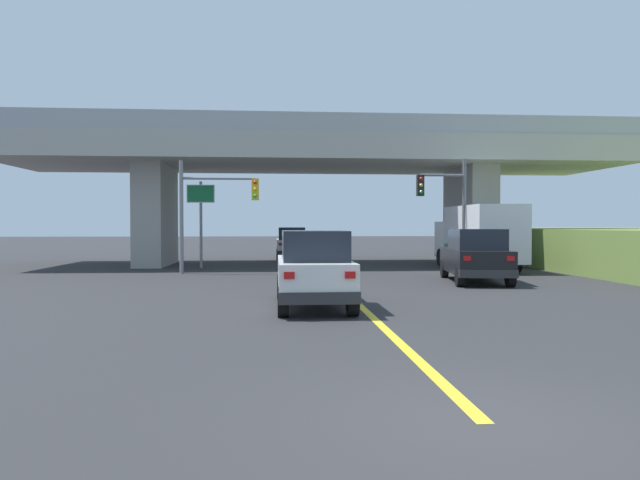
% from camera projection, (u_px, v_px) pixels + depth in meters
% --- Properties ---
extents(ground, '(160.00, 160.00, 0.00)m').
position_uv_depth(ground, '(316.00, 264.00, 32.14)').
color(ground, '#2B2B2D').
extents(overpass_bridge, '(32.99, 8.71, 7.56)m').
position_uv_depth(overpass_bridge, '(316.00, 166.00, 32.00)').
color(overpass_bridge, '#A8A59E').
rests_on(overpass_bridge, ground).
extents(lane_divider_stripe, '(0.20, 23.33, 0.01)m').
position_uv_depth(lane_divider_stripe, '(349.00, 295.00, 17.93)').
color(lane_divider_stripe, yellow).
rests_on(lane_divider_stripe, ground).
extents(suv_lead, '(1.90, 4.53, 2.02)m').
position_uv_depth(suv_lead, '(314.00, 269.00, 15.27)').
color(suv_lead, silver).
rests_on(suv_lead, ground).
extents(suv_crossing, '(2.60, 4.96, 2.02)m').
position_uv_depth(suv_crossing, '(475.00, 255.00, 21.94)').
color(suv_crossing, black).
rests_on(suv_crossing, ground).
extents(box_truck, '(2.33, 7.19, 3.08)m').
position_uv_depth(box_truck, '(479.00, 236.00, 28.20)').
color(box_truck, silver).
rests_on(box_truck, ground).
extents(sedan_oncoming, '(1.89, 4.36, 2.02)m').
position_uv_depth(sedan_oncoming, '(291.00, 243.00, 36.69)').
color(sedan_oncoming, silver).
rests_on(sedan_oncoming, ground).
extents(traffic_signal_nearside, '(2.31, 0.36, 5.21)m').
position_uv_depth(traffic_signal_nearside, '(448.00, 202.00, 26.62)').
color(traffic_signal_nearside, '#56595E').
rests_on(traffic_signal_nearside, ground).
extents(traffic_signal_farside, '(3.52, 0.36, 5.02)m').
position_uv_depth(traffic_signal_farside, '(210.00, 203.00, 25.83)').
color(traffic_signal_farside, slate).
rests_on(traffic_signal_farside, ground).
extents(highway_sign, '(1.38, 0.17, 4.35)m').
position_uv_depth(highway_sign, '(201.00, 206.00, 29.09)').
color(highway_sign, slate).
rests_on(highway_sign, ground).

